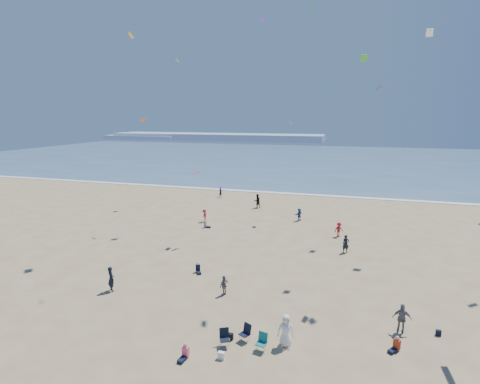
% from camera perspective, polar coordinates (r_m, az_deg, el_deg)
% --- Properties ---
extents(ground, '(220.00, 220.00, 0.00)m').
position_cam_1_polar(ground, '(20.75, -13.06, -25.67)').
color(ground, tan).
rests_on(ground, ground).
extents(ocean, '(220.00, 100.00, 0.06)m').
position_cam_1_polar(ocean, '(110.18, 12.21, 4.85)').
color(ocean, '#476B84').
rests_on(ocean, ground).
extents(surf_line, '(220.00, 1.20, 0.08)m').
position_cam_1_polar(surf_line, '(61.05, 8.27, -0.28)').
color(surf_line, white).
rests_on(surf_line, ground).
extents(headland_far, '(110.00, 20.00, 3.20)m').
position_cam_1_polar(headland_far, '(196.83, -3.69, 8.40)').
color(headland_far, '#7A8EA8').
rests_on(headland_far, ground).
extents(headland_near, '(40.00, 14.00, 2.00)m').
position_cam_1_polar(headland_near, '(209.84, -14.57, 8.09)').
color(headland_near, '#7A8EA8').
rests_on(headland_near, ground).
extents(standing_flyers, '(28.32, 42.79, 1.95)m').
position_cam_1_polar(standing_flyers, '(31.12, 4.21, -10.35)').
color(standing_flyers, slate).
rests_on(standing_flyers, ground).
extents(seated_group, '(19.30, 28.54, 0.84)m').
position_cam_1_polar(seated_group, '(26.20, -2.22, -15.79)').
color(seated_group, white).
rests_on(seated_group, ground).
extents(chair_cluster, '(2.76, 1.60, 1.00)m').
position_cam_1_polar(chair_cluster, '(21.99, 0.51, -21.38)').
color(chair_cluster, black).
rests_on(chair_cluster, ground).
extents(white_tote, '(0.35, 0.20, 0.40)m').
position_cam_1_polar(white_tote, '(21.28, -2.87, -23.62)').
color(white_tote, white).
rests_on(white_tote, ground).
extents(black_backpack, '(0.30, 0.22, 0.38)m').
position_cam_1_polar(black_backpack, '(22.70, -1.46, -21.16)').
color(black_backpack, black).
rests_on(black_backpack, ground).
extents(navy_bag, '(0.28, 0.18, 0.34)m').
position_cam_1_polar(navy_bag, '(25.73, 27.99, -18.42)').
color(navy_bag, black).
rests_on(navy_bag, ground).
extents(kites_aloft, '(39.74, 41.42, 30.12)m').
position_cam_1_polar(kites_aloft, '(27.73, 19.65, 15.27)').
color(kites_aloft, '#FFA20F').
rests_on(kites_aloft, ground).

